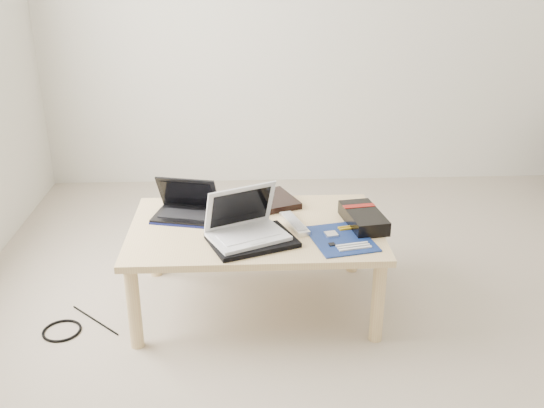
{
  "coord_description": "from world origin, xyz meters",
  "views": [
    {
      "loc": [
        -0.65,
        -2.06,
        1.53
      ],
      "look_at": [
        -0.54,
        0.36,
        0.5
      ],
      "focal_mm": 40.0,
      "sensor_mm": 36.0,
      "label": 1
    }
  ],
  "objects_px": {
    "coffee_table": "(255,236)",
    "gpu_box": "(363,218)",
    "white_laptop": "(245,226)",
    "netbook": "(186,208)"
  },
  "relations": [
    {
      "from": "coffee_table",
      "to": "gpu_box",
      "type": "distance_m",
      "value": 0.49
    },
    {
      "from": "coffee_table",
      "to": "white_laptop",
      "type": "distance_m",
      "value": 0.18
    },
    {
      "from": "coffee_table",
      "to": "white_laptop",
      "type": "xyz_separation_m",
      "value": [
        -0.04,
        -0.13,
        0.11
      ]
    },
    {
      "from": "netbook",
      "to": "gpu_box",
      "type": "relative_size",
      "value": 1.02
    },
    {
      "from": "coffee_table",
      "to": "netbook",
      "type": "bearing_deg",
      "value": 158.78
    },
    {
      "from": "white_laptop",
      "to": "coffee_table",
      "type": "bearing_deg",
      "value": 72.81
    },
    {
      "from": "netbook",
      "to": "coffee_table",
      "type": "bearing_deg",
      "value": -21.22
    },
    {
      "from": "white_laptop",
      "to": "gpu_box",
      "type": "bearing_deg",
      "value": 14.24
    },
    {
      "from": "coffee_table",
      "to": "gpu_box",
      "type": "height_order",
      "value": "gpu_box"
    },
    {
      "from": "coffee_table",
      "to": "gpu_box",
      "type": "relative_size",
      "value": 3.57
    }
  ]
}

